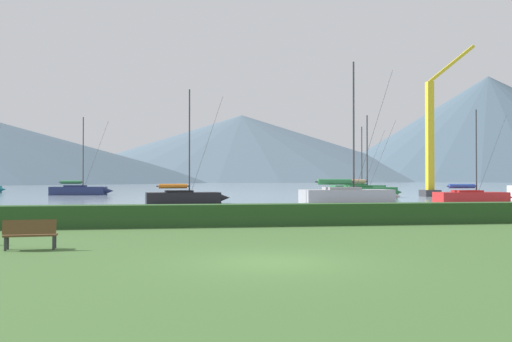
{
  "coord_description": "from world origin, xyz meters",
  "views": [
    {
      "loc": [
        -2.52,
        -14.15,
        2.25
      ],
      "look_at": [
        9.99,
        69.47,
        3.36
      ],
      "focal_mm": 37.73,
      "sensor_mm": 36.0,
      "label": 1
    }
  ],
  "objects": [
    {
      "name": "ground_plane",
      "position": [
        0.0,
        0.0,
        0.0
      ],
      "size": [
        1000.0,
        1000.0,
        0.0
      ],
      "primitive_type": "plane",
      "color": "#3D602D"
    },
    {
      "name": "harbor_water",
      "position": [
        0.0,
        137.0,
        0.0
      ],
      "size": [
        320.0,
        246.0,
        0.0
      ],
      "primitive_type": "cube",
      "color": "#8499A8",
      "rests_on": "ground_plane"
    },
    {
      "name": "hedge_line",
      "position": [
        0.0,
        11.0,
        0.51
      ],
      "size": [
        80.0,
        1.2,
        1.02
      ],
      "primitive_type": "cube",
      "color": "#284C23",
      "rests_on": "ground_plane"
    },
    {
      "name": "sailboat_slip_1",
      "position": [
        23.71,
        60.71,
        0.72
      ],
      "size": [
        8.91,
        3.01,
        9.74
      ],
      "rotation": [
        0.0,
        0.0,
        0.05
      ],
      "color": "#236B38",
      "rests_on": "harbor_water"
    },
    {
      "name": "sailboat_slip_2",
      "position": [
        -15.14,
        59.56,
        0.68
      ],
      "size": [
        8.27,
        3.2,
        10.32
      ],
      "rotation": [
        0.0,
        0.0,
        -0.11
      ],
      "color": "navy",
      "rests_on": "harbor_water"
    },
    {
      "name": "sailboat_slip_4",
      "position": [
        23.7,
        30.51,
        0.6
      ],
      "size": [
        7.29,
        2.2,
        8.4
      ],
      "rotation": [
        0.0,
        0.0,
        -0.01
      ],
      "color": "red",
      "rests_on": "harbor_water"
    },
    {
      "name": "sailboat_slip_6",
      "position": [
        -1.78,
        33.17,
        0.62
      ],
      "size": [
        7.47,
        2.86,
        10.03
      ],
      "rotation": [
        0.0,
        0.0,
        0.11
      ],
      "color": "black",
      "rests_on": "harbor_water"
    },
    {
      "name": "sailboat_slip_8",
      "position": [
        12.3,
        30.87,
        0.77
      ],
      "size": [
        9.28,
        3.39,
        12.42
      ],
      "rotation": [
        0.0,
        0.0,
        0.09
      ],
      "color": "#9E9EA3",
      "rests_on": "harbor_water"
    },
    {
      "name": "sailboat_slip_9",
      "position": [
        18.76,
        45.07,
        0.72
      ],
      "size": [
        8.91,
        3.02,
        9.48
      ],
      "rotation": [
        0.0,
        0.0,
        0.05
      ],
      "color": "#236B38",
      "rests_on": "harbor_water"
    },
    {
      "name": "park_bench_near_path",
      "position": [
        -7.03,
        3.54,
        0.53
      ],
      "size": [
        1.6,
        0.58,
        0.95
      ],
      "rotation": [
        0.0,
        0.0,
        0.07
      ],
      "color": "brown",
      "rests_on": "ground_plane"
    },
    {
      "name": "dock_crane",
      "position": [
        28.51,
        47.73,
        6.35
      ],
      "size": [
        6.97,
        2.0,
        18.84
      ],
      "color": "#333338",
      "rests_on": "ground_plane"
    },
    {
      "name": "distant_hill_central_peak",
      "position": [
        46.54,
        385.59,
        24.74
      ],
      "size": [
        301.08,
        301.08,
        49.48
      ],
      "primitive_type": "cone",
      "color": "#4C6070",
      "rests_on": "ground_plane"
    },
    {
      "name": "distant_hill_east_ridge",
      "position": [
        216.47,
        336.88,
        37.22
      ],
      "size": [
        243.39,
        243.39,
        74.43
      ],
      "primitive_type": "cone",
      "color": "#425666",
      "rests_on": "ground_plane"
    }
  ]
}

